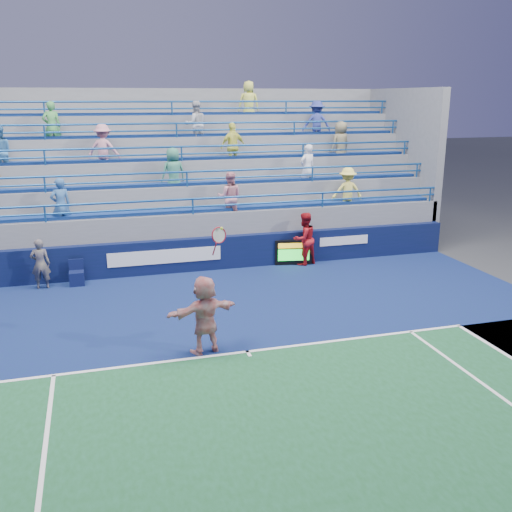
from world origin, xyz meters
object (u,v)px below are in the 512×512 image
object	(u,v)px
serve_speed_board	(293,252)
judge_chair	(77,277)
ball_girl	(304,239)
tennis_player	(205,315)
line_judge	(40,264)

from	to	relation	value
serve_speed_board	judge_chair	distance (m)	7.04
judge_chair	ball_girl	world-z (taller)	ball_girl
serve_speed_board	judge_chair	world-z (taller)	serve_speed_board
serve_speed_board	ball_girl	xyz separation A→B (m)	(0.35, -0.06, 0.46)
serve_speed_board	tennis_player	size ratio (longest dim) A/B	0.44
judge_chair	line_judge	size ratio (longest dim) A/B	0.51
serve_speed_board	line_judge	world-z (taller)	line_judge
tennis_player	ball_girl	xyz separation A→B (m)	(4.55, 5.90, 0.01)
judge_chair	ball_girl	distance (m)	7.42
tennis_player	line_judge	world-z (taller)	tennis_player
judge_chair	ball_girl	size ratio (longest dim) A/B	0.43
line_judge	ball_girl	bearing A→B (deg)	-177.43
serve_speed_board	judge_chair	bearing A→B (deg)	-178.05
serve_speed_board	ball_girl	distance (m)	0.59
judge_chair	line_judge	distance (m)	1.11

